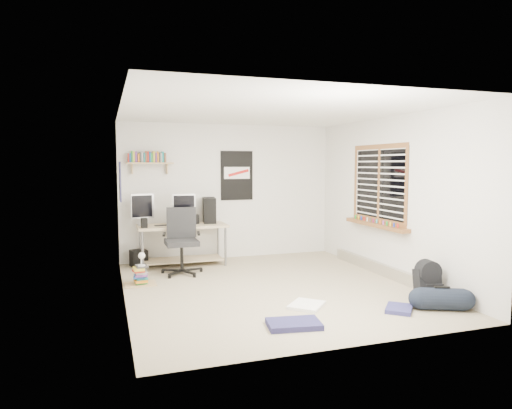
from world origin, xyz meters
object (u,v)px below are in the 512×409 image
object	(u,v)px
backpack	(428,285)
book_stack	(140,274)
desk	(183,244)
office_chair	(182,244)
duffel_bag	(442,299)

from	to	relation	value
backpack	book_stack	bearing A→B (deg)	160.52
backpack	book_stack	distance (m)	4.01
desk	backpack	size ratio (longest dim) A/B	3.67
book_stack	office_chair	bearing A→B (deg)	33.73
duffel_bag	book_stack	size ratio (longest dim) A/B	1.34
desk	office_chair	world-z (taller)	office_chair
backpack	office_chair	bearing A→B (deg)	149.09
duffel_bag	book_stack	xyz separation A→B (m)	(-3.38, 2.35, 0.01)
backpack	desk	bearing A→B (deg)	141.16
office_chair	duffel_bag	bearing A→B (deg)	-36.93
desk	backpack	bearing A→B (deg)	-65.50
desk	duffel_bag	distance (m)	4.31
desk	office_chair	bearing A→B (deg)	-117.42
desk	book_stack	xyz separation A→B (m)	(-0.80, -1.10, -0.21)
office_chair	book_stack	world-z (taller)	office_chair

